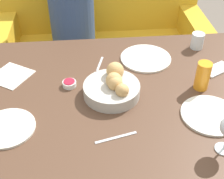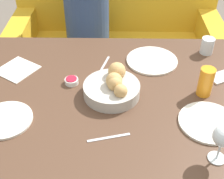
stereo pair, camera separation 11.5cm
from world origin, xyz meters
name	(u,v)px [view 1 (the left image)]	position (x,y,z in m)	size (l,w,h in m)	color
dining_table	(111,107)	(0.00, 0.00, 0.69)	(1.60, 0.98, 0.77)	#4C3323
couch	(101,51)	(0.01, 1.08, 0.32)	(1.54, 0.70, 0.89)	gold
seated_person	(74,34)	(-0.19, 0.93, 0.57)	(0.31, 0.40, 1.29)	#23232D
bread_basket	(113,87)	(0.01, -0.01, 0.81)	(0.25, 0.25, 0.12)	#B2ADA3
plate_near_left	(8,128)	(-0.43, -0.19, 0.78)	(0.22, 0.22, 0.01)	silver
plate_near_right	(210,115)	(0.39, -0.19, 0.78)	(0.24, 0.24, 0.01)	silver
plate_far_center	(146,58)	(0.20, 0.26, 0.78)	(0.26, 0.26, 0.01)	silver
juice_glass	(203,76)	(0.41, 0.00, 0.84)	(0.06, 0.06, 0.13)	orange
water_tumbler	(197,41)	(0.50, 0.34, 0.82)	(0.07, 0.07, 0.09)	silver
jam_bowl_berry	(69,84)	(-0.19, 0.07, 0.79)	(0.06, 0.06, 0.03)	white
fork_silver	(116,138)	(-0.01, -0.27, 0.77)	(0.17, 0.05, 0.00)	#B7B7BC
spoon_coffee	(100,64)	(-0.04, 0.23, 0.77)	(0.05, 0.12, 0.00)	#B7B7BC
napkin	(11,76)	(-0.47, 0.17, 0.77)	(0.23, 0.23, 0.00)	silver
cell_phone	(217,69)	(0.54, 0.13, 0.78)	(0.17, 0.13, 0.01)	silver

